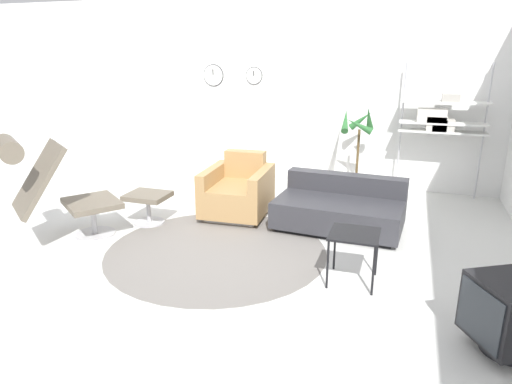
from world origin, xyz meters
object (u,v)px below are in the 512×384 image
object	(u,v)px
side_table	(354,239)
lounge_chair	(47,179)
ottoman	(148,201)
shelf_unit	(440,119)
armchair_red	(238,193)
crt_television	(512,314)
potted_plant	(357,159)
couch_low	(340,210)

from	to	relation	value
side_table	lounge_chair	bearing A→B (deg)	-177.33
ottoman	shelf_unit	bearing A→B (deg)	33.57
lounge_chair	armchair_red	xyz separation A→B (m)	(1.54, 1.49, -0.43)
lounge_chair	armchair_red	distance (m)	2.19
crt_television	shelf_unit	xyz separation A→B (m)	(-0.38, 3.54, 0.82)
ottoman	shelf_unit	world-z (taller)	shelf_unit
lounge_chair	ottoman	world-z (taller)	lounge_chair
lounge_chair	crt_television	size ratio (longest dim) A/B	1.83
lounge_chair	armchair_red	size ratio (longest dim) A/B	1.32
lounge_chair	ottoman	distance (m)	1.15
lounge_chair	shelf_unit	xyz separation A→B (m)	(3.89, 3.01, 0.40)
armchair_red	potted_plant	distance (m)	1.90
armchair_red	shelf_unit	xyz separation A→B (m)	(2.35, 1.52, 0.83)
side_table	armchair_red	bearing A→B (deg)	139.81
side_table	shelf_unit	bearing A→B (deg)	75.23
armchair_red	lounge_chair	bearing A→B (deg)	40.93
couch_low	potted_plant	bearing A→B (deg)	-86.52
couch_low	potted_plant	distance (m)	1.45
couch_low	lounge_chair	bearing A→B (deg)	30.94
crt_television	potted_plant	size ratio (longest dim) A/B	0.52
couch_low	side_table	size ratio (longest dim) A/B	3.18
couch_low	shelf_unit	xyz separation A→B (m)	(1.06, 1.57, 0.89)
armchair_red	shelf_unit	bearing A→B (deg)	-150.29
side_table	crt_television	size ratio (longest dim) A/B	0.69
lounge_chair	shelf_unit	size ratio (longest dim) A/B	0.67
lounge_chair	side_table	world-z (taller)	lounge_chair
ottoman	crt_television	xyz separation A→B (m)	(3.64, -1.38, 0.01)
couch_low	potted_plant	xyz separation A→B (m)	(0.01, 1.42, 0.29)
lounge_chair	couch_low	xyz separation A→B (m)	(2.83, 1.44, -0.50)
shelf_unit	ottoman	bearing A→B (deg)	-146.43
armchair_red	side_table	bearing A→B (deg)	136.65
armchair_red	side_table	distance (m)	2.09
lounge_chair	shelf_unit	distance (m)	4.94
ottoman	side_table	distance (m)	2.60
lounge_chair	couch_low	bearing A→B (deg)	63.76
ottoman	side_table	xyz separation A→B (m)	(2.50, -0.70, 0.14)
crt_television	shelf_unit	world-z (taller)	shelf_unit
ottoman	couch_low	xyz separation A→B (m)	(2.19, 0.59, -0.06)
couch_low	armchair_red	bearing A→B (deg)	1.54
couch_low	crt_television	world-z (taller)	couch_low
lounge_chair	couch_low	distance (m)	3.21
lounge_chair	armchair_red	world-z (taller)	lounge_chair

